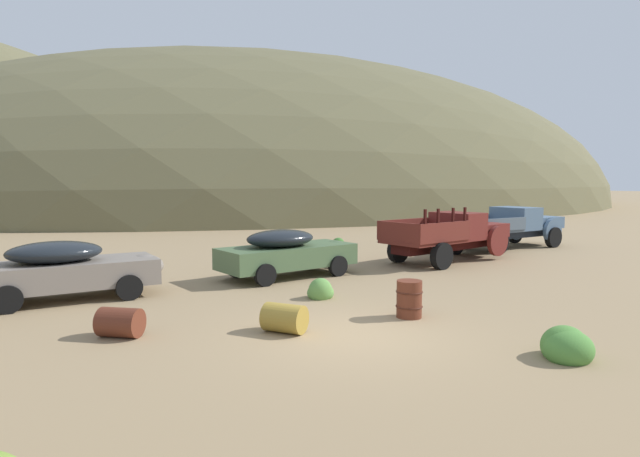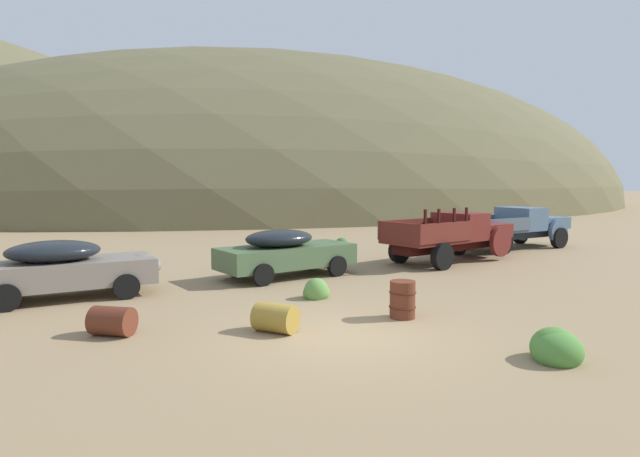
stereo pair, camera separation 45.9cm
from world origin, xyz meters
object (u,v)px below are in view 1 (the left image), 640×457
(truck_oxblood, at_px, (454,235))
(car_weathered_green, at_px, (291,252))
(oil_drum_spare, at_px, (409,299))
(oil_drum_by_truck, at_px, (284,318))
(oil_drum_tipped, at_px, (120,322))
(car_primer_gray, at_px, (72,269))
(truck_chalk_blue, at_px, (514,226))

(truck_oxblood, bearing_deg, car_weathered_green, 170.61)
(oil_drum_spare, distance_m, oil_drum_by_truck, 3.05)
(oil_drum_spare, height_order, oil_drum_tipped, oil_drum_spare)
(truck_oxblood, bearing_deg, oil_drum_spare, -149.03)
(car_primer_gray, distance_m, oil_drum_by_truck, 6.63)
(truck_chalk_blue, xyz_separation_m, oil_drum_spare, (-12.49, -7.73, -0.57))
(car_weathered_green, height_order, oil_drum_spare, car_weathered_green)
(car_weathered_green, bearing_deg, truck_oxblood, -7.62)
(car_weathered_green, bearing_deg, oil_drum_tipped, -151.38)
(car_weathered_green, distance_m, truck_oxblood, 7.15)
(car_primer_gray, distance_m, truck_chalk_blue, 19.16)
(car_primer_gray, xyz_separation_m, truck_chalk_blue, (19.07, 1.85, 0.18))
(car_primer_gray, height_order, truck_chalk_blue, truck_chalk_blue)
(oil_drum_tipped, bearing_deg, truck_oxblood, 18.42)
(car_weathered_green, relative_size, oil_drum_spare, 5.75)
(car_weathered_green, relative_size, truck_oxblood, 0.82)
(car_weathered_green, distance_m, oil_drum_by_truck, 6.46)
(truck_chalk_blue, xyz_separation_m, oil_drum_tipped, (-18.54, -6.09, -0.70))
(truck_oxblood, distance_m, truck_chalk_blue, 5.67)
(car_weathered_green, height_order, truck_oxblood, truck_oxblood)
(truck_oxblood, xyz_separation_m, oil_drum_by_truck, (-10.12, -5.71, -0.71))
(truck_chalk_blue, distance_m, oil_drum_tipped, 19.53)
(car_weathered_green, height_order, oil_drum_tipped, car_weathered_green)
(car_primer_gray, bearing_deg, oil_drum_spare, -43.24)
(car_primer_gray, bearing_deg, car_weathered_green, -0.23)
(truck_oxblood, xyz_separation_m, oil_drum_spare, (-7.09, -6.01, -0.58))
(car_primer_gray, relative_size, car_weathered_green, 0.97)
(oil_drum_spare, bearing_deg, truck_chalk_blue, 31.75)
(oil_drum_by_truck, height_order, oil_drum_tipped, oil_drum_by_truck)
(truck_chalk_blue, distance_m, oil_drum_spare, 14.70)
(car_primer_gray, xyz_separation_m, oil_drum_by_truck, (3.55, -5.57, -0.52))
(car_primer_gray, xyz_separation_m, oil_drum_spare, (6.58, -5.88, -0.39))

